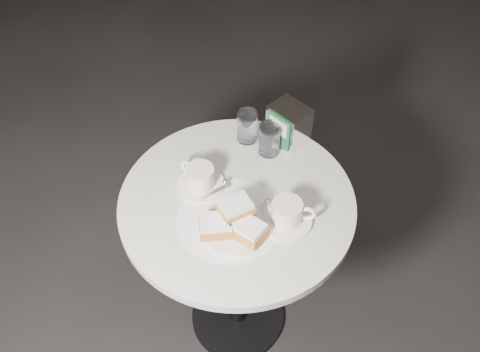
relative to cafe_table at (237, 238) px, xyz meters
name	(u,v)px	position (x,y,z in m)	size (l,w,h in m)	color
ground	(238,317)	(0.00, 0.00, -0.55)	(7.00, 7.00, 0.00)	black
cafe_table	(237,238)	(0.00, 0.00, 0.00)	(0.70, 0.70, 0.74)	black
sugar_spill	(230,219)	(0.01, -0.07, 0.20)	(0.31, 0.31, 0.00)	white
beignet_plate	(233,224)	(0.04, -0.10, 0.23)	(0.22, 0.22, 0.09)	silver
coffee_cup_left	(200,178)	(-0.12, 0.00, 0.23)	(0.17, 0.17, 0.07)	white
coffee_cup_right	(287,214)	(0.16, -0.01, 0.23)	(0.19, 0.19, 0.08)	white
water_glass_left	(247,127)	(-0.09, 0.24, 0.25)	(0.07, 0.07, 0.11)	white
water_glass_right	(269,140)	(0.00, 0.22, 0.25)	(0.09, 0.09, 0.11)	white
napkin_dispenser	(289,125)	(0.03, 0.30, 0.27)	(0.14, 0.13, 0.14)	white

